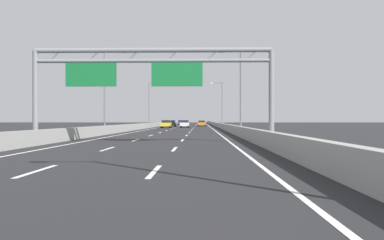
{
  "coord_description": "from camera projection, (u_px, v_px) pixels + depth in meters",
  "views": [
    {
      "loc": [
        3.21,
        0.71,
        1.58
      ],
      "look_at": [
        1.46,
        77.73,
        1.52
      ],
      "focal_mm": 36.47,
      "sensor_mm": 36.0,
      "label": 1
    }
  ],
  "objects": [
    {
      "name": "edge_line_right",
      "position": [
        210.0,
        127.0,
        87.23
      ],
      "size": [
        0.16,
        176.0,
        0.01
      ],
      "primitive_type": "cube",
      "color": "white",
      "rests_on": "ground_plane"
    },
    {
      "name": "edge_line_left",
      "position": [
        163.0,
        127.0,
        87.47
      ],
      "size": [
        0.16,
        176.0,
        0.01
      ],
      "primitive_type": "cube",
      "color": "white",
      "rests_on": "ground_plane"
    },
    {
      "name": "lane_dash_left_2",
      "position": [
        108.0,
        149.0,
        20.9
      ],
      "size": [
        0.16,
        3.0,
        0.01
      ],
      "primitive_type": "cube",
      "color": "white",
      "rests_on": "ground_plane"
    },
    {
      "name": "lane_dash_right_11",
      "position": [
        195.0,
        126.0,
        101.8
      ],
      "size": [
        0.16,
        3.0,
        0.01
      ],
      "primitive_type": "cube",
      "color": "white",
      "rests_on": "ground_plane"
    },
    {
      "name": "lane_dash_right_10",
      "position": [
        195.0,
        126.0,
        92.8
      ],
      "size": [
        0.16,
        3.0,
        0.01
      ],
      "primitive_type": "cube",
      "color": "white",
      "rests_on": "ground_plane"
    },
    {
      "name": "lane_dash_left_5",
      "position": [
        160.0,
        132.0,
        47.9
      ],
      "size": [
        0.16,
        3.0,
        0.01
      ],
      "primitive_type": "cube",
      "color": "white",
      "rests_on": "ground_plane"
    },
    {
      "name": "barrier_right",
      "position": [
        214.0,
        124.0,
        109.18
      ],
      "size": [
        0.45,
        220.0,
        0.95
      ],
      "color": "#9E9E99",
      "rests_on": "ground_plane"
    },
    {
      "name": "lane_dash_left_11",
      "position": [
        182.0,
        126.0,
        101.88
      ],
      "size": [
        0.16,
        3.0,
        0.01
      ],
      "primitive_type": "cube",
      "color": "white",
      "rests_on": "ground_plane"
    },
    {
      "name": "lane_dash_left_3",
      "position": [
        136.0,
        140.0,
        29.9
      ],
      "size": [
        0.16,
        3.0,
        0.01
      ],
      "primitive_type": "cube",
      "color": "white",
      "rests_on": "ground_plane"
    },
    {
      "name": "lane_dash_left_4",
      "position": [
        151.0,
        135.0,
        38.9
      ],
      "size": [
        0.16,
        3.0,
        0.01
      ],
      "primitive_type": "cube",
      "color": "white",
      "rests_on": "ground_plane"
    },
    {
      "name": "lane_dash_left_17",
      "position": [
        188.0,
        124.0,
        155.87
      ],
      "size": [
        0.16,
        3.0,
        0.01
      ],
      "primitive_type": "cube",
      "color": "white",
      "rests_on": "ground_plane"
    },
    {
      "name": "lane_dash_left_13",
      "position": [
        185.0,
        125.0,
        119.88
      ],
      "size": [
        0.16,
        3.0,
        0.01
      ],
      "primitive_type": "cube",
      "color": "white",
      "rests_on": "ground_plane"
    },
    {
      "name": "black_car",
      "position": [
        172.0,
        123.0,
        88.44
      ],
      "size": [
        1.83,
        4.4,
        1.47
      ],
      "color": "black",
      "rests_on": "ground_plane"
    },
    {
      "name": "blue_car",
      "position": [
        181.0,
        122.0,
        127.55
      ],
      "size": [
        1.83,
        4.46,
        1.44
      ],
      "color": "#2347AD",
      "rests_on": "ground_plane"
    },
    {
      "name": "lane_dash_left_14",
      "position": [
        186.0,
        124.0,
        128.88
      ],
      "size": [
        0.16,
        3.0,
        0.01
      ],
      "primitive_type": "cube",
      "color": "white",
      "rests_on": "ground_plane"
    },
    {
      "name": "lane_dash_left_9",
      "position": [
        178.0,
        127.0,
        83.89
      ],
      "size": [
        0.16,
        3.0,
        0.01
      ],
      "primitive_type": "cube",
      "color": "white",
      "rests_on": "ground_plane"
    },
    {
      "name": "lane_dash_right_5",
      "position": [
        189.0,
        133.0,
        47.81
      ],
      "size": [
        0.16,
        3.0,
        0.01
      ],
      "primitive_type": "cube",
      "color": "white",
      "rests_on": "ground_plane"
    },
    {
      "name": "lane_dash_right_2",
      "position": [
        174.0,
        149.0,
        20.82
      ],
      "size": [
        0.16,
        3.0,
        0.01
      ],
      "primitive_type": "cube",
      "color": "white",
      "rests_on": "ground_plane"
    },
    {
      "name": "lane_dash_left_8",
      "position": [
        175.0,
        128.0,
        74.89
      ],
      "size": [
        0.16,
        3.0,
        0.01
      ],
      "primitive_type": "cube",
      "color": "white",
      "rests_on": "ground_plane"
    },
    {
      "name": "streetlamp_left_far",
      "position": [
        150.0,
        102.0,
        82.16
      ],
      "size": [
        2.58,
        0.28,
        9.5
      ],
      "color": "slate",
      "rests_on": "ground_plane"
    },
    {
      "name": "streetlamp_right_mid",
      "position": [
        239.0,
        86.0,
        43.82
      ],
      "size": [
        2.58,
        0.28,
        9.5
      ],
      "color": "slate",
      "rests_on": "ground_plane"
    },
    {
      "name": "lane_dash_left_6",
      "position": [
        167.0,
        130.0,
        56.89
      ],
      "size": [
        0.16,
        3.0,
        0.01
      ],
      "primitive_type": "cube",
      "color": "white",
      "rests_on": "ground_plane"
    },
    {
      "name": "streetlamp_left_mid",
      "position": [
        107.0,
        86.0,
        44.16
      ],
      "size": [
        2.58,
        0.28,
        9.5
      ],
      "color": "slate",
      "rests_on": "ground_plane"
    },
    {
      "name": "lane_dash_right_15",
      "position": [
        197.0,
        124.0,
        137.79
      ],
      "size": [
        0.16,
        3.0,
        0.01
      ],
      "primitive_type": "cube",
      "color": "white",
      "rests_on": "ground_plane"
    },
    {
      "name": "lane_dash_left_16",
      "position": [
        188.0,
        124.0,
        146.87
      ],
      "size": [
        0.16,
        3.0,
        0.01
      ],
      "primitive_type": "cube",
      "color": "white",
      "rests_on": "ground_plane"
    },
    {
      "name": "lane_dash_left_7",
      "position": [
        171.0,
        129.0,
        65.89
      ],
      "size": [
        0.16,
        3.0,
        0.01
      ],
      "primitive_type": "cube",
      "color": "white",
      "rests_on": "ground_plane"
    },
    {
      "name": "lane_dash_left_1",
      "position": [
        37.0,
        171.0,
        11.91
      ],
      "size": [
        0.16,
        3.0,
        0.01
      ],
      "primitive_type": "cube",
      "color": "white",
      "rests_on": "ground_plane"
    },
    {
      "name": "lane_dash_right_9",
      "position": [
        194.0,
        127.0,
        83.81
      ],
      "size": [
        0.16,
        3.0,
        0.01
      ],
      "primitive_type": "cube",
      "color": "white",
      "rests_on": "ground_plane"
    },
    {
      "name": "barrier_left",
      "position": [
        165.0,
        124.0,
        109.5
      ],
      "size": [
        0.45,
        220.0,
        0.95
      ],
      "color": "#9E9E99",
      "rests_on": "ground_plane"
    },
    {
      "name": "lane_dash_left_15",
      "position": [
        187.0,
        124.0,
        137.87
      ],
      "size": [
        0.16,
        3.0,
        0.01
      ],
      "primitive_type": "cube",
      "color": "white",
      "rests_on": "ground_plane"
    },
    {
      "name": "lane_dash_right_14",
      "position": [
        197.0,
        124.0,
        128.79
      ],
      "size": [
        0.16,
        3.0,
        0.01
      ],
      "primitive_type": "cube",
      "color": "white",
      "rests_on": "ground_plane"
    },
    {
      "name": "sign_gantry",
      "position": [
        148.0,
        71.0,
        25.9
      ],
      "size": [
        16.12,
        0.36,
        6.36
      ],
      "color": "gray",
      "rests_on": "ground_plane"
    },
    {
      "name": "lane_dash_right_4",
      "position": [
        187.0,
        135.0,
        38.82
      ],
      "size": [
        0.16,
        3.0,
        0.01
      ],
      "primitive_type": "cube",
      "color": "white",
      "rests_on": "ground_plane"
    },
    {
      "name": "lane_dash_right_1",
      "position": [
        154.0,
        171.0,
        11.82
      ],
      "size": [
        0.16,
        3.0,
        0.01
      ],
      "primitive_type": "cube",
      "color": "white",
      "rests_on": "ground_plane"
    },
    {
      "name": "lane_dash_right_8",
      "position": [
        194.0,
        128.0,
        74.81
      ],
      "size": [
        0.16,
        3.0,
        0.01
      ],
      "primitive_type": "cube",
      "color": "white",
      "rests_on": "ground_plane"
    },
    {
      "name": "white_car",
      "position": [
        185.0,
        124.0,
        78.39
      ],
      "size": [
        1.75,
        4.34,
        1.49
      ],
      "color": "silver",
      "rests_on": "ground_plane"
    },
    {
      "name": "lane_dash_right_7",
      "position": [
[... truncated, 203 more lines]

